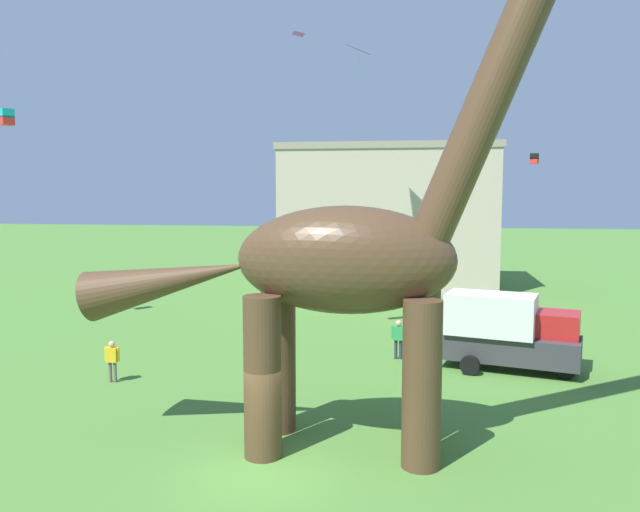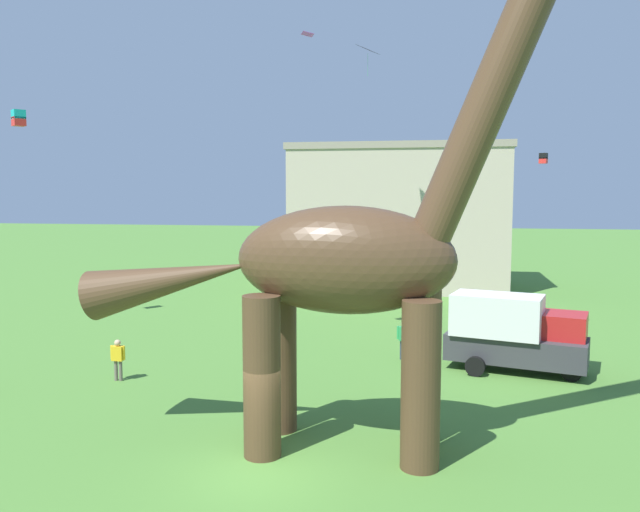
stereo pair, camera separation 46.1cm
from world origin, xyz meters
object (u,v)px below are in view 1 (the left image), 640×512
parked_box_truck (507,331)px  person_vendor_side (112,357)px  kite_apex (299,34)px  kite_drifting (7,117)px  dinosaur_sculpture (343,260)px  kite_high_left (359,50)px  kite_far_right (534,159)px  person_watching_child (398,336)px

parked_box_truck → person_vendor_side: parked_box_truck is taller
parked_box_truck → kite_apex: bearing=148.6°
parked_box_truck → person_vendor_side: (-15.47, -4.27, -0.65)m
kite_drifting → kite_apex: 17.08m
dinosaur_sculpture → kite_apex: bearing=137.8°
kite_high_left → kite_apex: 3.79m
dinosaur_sculpture → kite_apex: kite_apex is taller
person_vendor_side → kite_apex: kite_apex is taller
dinosaur_sculpture → kite_far_right: 17.71m
kite_drifting → kite_high_left: size_ratio=0.47×
parked_box_truck → kite_high_left: kite_high_left is taller
parked_box_truck → kite_drifting: size_ratio=6.91×
kite_far_right → kite_apex: bearing=157.9°
person_watching_child → kite_high_left: (-3.02, 11.76, 15.01)m
dinosaur_sculpture → person_vendor_side: dinosaur_sculpture is taller
parked_box_truck → kite_apex: size_ratio=5.43×
kite_far_right → kite_drifting: 27.62m
person_watching_child → kite_apex: (-6.55, 10.67, 15.84)m
person_vendor_side → kite_far_right: size_ratio=3.21×
kite_apex → parked_box_truck: bearing=-46.5°
person_vendor_side → dinosaur_sculpture: bearing=-55.7°
kite_apex → kite_high_left: bearing=17.1°
dinosaur_sculpture → kite_far_right: size_ratio=29.67×
parked_box_truck → dinosaur_sculpture: bearing=-107.4°
parked_box_truck → person_vendor_side: size_ratio=3.61×
parked_box_truck → person_vendor_side: 16.06m
parked_box_truck → kite_drifting: (-25.53, 4.38, 9.76)m
dinosaur_sculpture → parked_box_truck: (5.81, 9.15, -3.86)m
dinosaur_sculpture → person_watching_child: bearing=116.5°
dinosaur_sculpture → kite_drifting: 24.63m
person_vendor_side → kite_high_left: bearing=36.2°
dinosaur_sculpture → person_vendor_side: (-9.66, 4.88, -4.51)m
person_vendor_side → kite_apex: (4.37, 15.95, 15.90)m
person_vendor_side → kite_drifting: 16.86m
kite_far_right → kite_drifting: size_ratio=0.60×
kite_far_right → kite_apex: (-13.02, 5.29, 7.81)m
kite_drifting → kite_high_left: kite_high_left is taller
person_watching_child → kite_far_right: kite_far_right is taller
kite_far_right → kite_high_left: (-9.48, 6.38, 6.98)m
person_vendor_side → kite_drifting: size_ratio=1.91×
parked_box_truck → kite_high_left: size_ratio=3.22×
dinosaur_sculpture → kite_drifting: dinosaur_sculpture is taller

